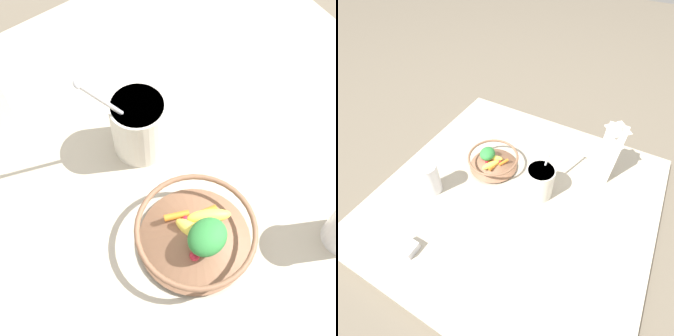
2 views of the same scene
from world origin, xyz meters
TOP-DOWN VIEW (x-y plane):
  - ground_plane at (0.00, 0.00)m, footprint 6.00×6.00m
  - countertop at (0.00, 0.00)m, footprint 1.02×1.02m
  - fruit_bowl at (-0.16, 0.09)m, footprint 0.21×0.21m
  - yogurt_tub at (0.07, 0.06)m, footprint 0.11×0.15m

SIDE VIEW (x-z plane):
  - ground_plane at x=0.00m, z-range 0.00..0.00m
  - countertop at x=0.00m, z-range 0.00..0.04m
  - fruit_bowl at x=-0.16m, z-range 0.04..0.13m
  - yogurt_tub at x=0.07m, z-range -0.01..0.25m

